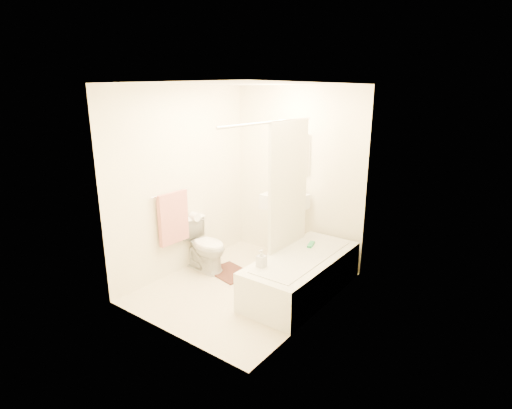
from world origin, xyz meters
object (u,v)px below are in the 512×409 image
Objects in this scene: toilet at (204,245)px; bathtub at (302,275)px; soap_bottle at (261,259)px; sink at (285,225)px; bath_mat at (230,272)px.

bathtub is (1.39, 0.20, -0.11)m from toilet.
toilet is 1.41m from bathtub.
sink is at bearing 110.82° from soap_bottle.
bath_mat is at bearing -69.86° from toilet.
toilet is 0.50m from bath_mat.
sink is at bearing 135.44° from bathtub.
soap_bottle reaches higher than bathtub.
sink is 0.97m from bathtub.
soap_bottle is at bearing -68.30° from sink.
bath_mat is (-1.03, -0.11, -0.22)m from bathtub.
bathtub is at bearing 67.66° from soap_bottle.
soap_bottle is at bearing -99.62° from toilet.
bath_mat is 1.07m from soap_bottle.
soap_bottle is (0.45, -1.17, 0.03)m from sink.
toilet reaches higher than bathtub.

